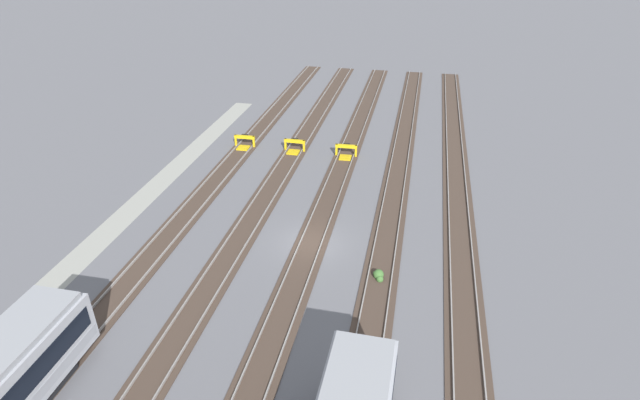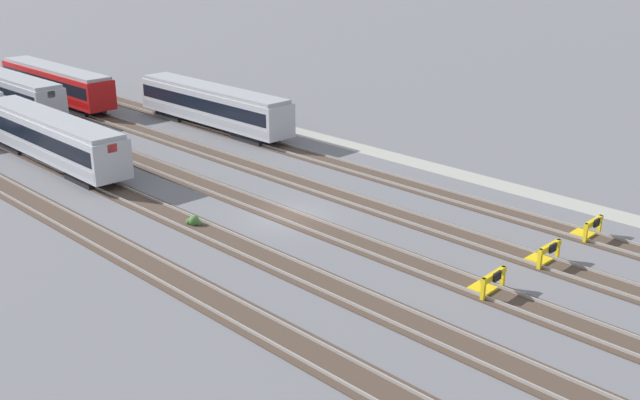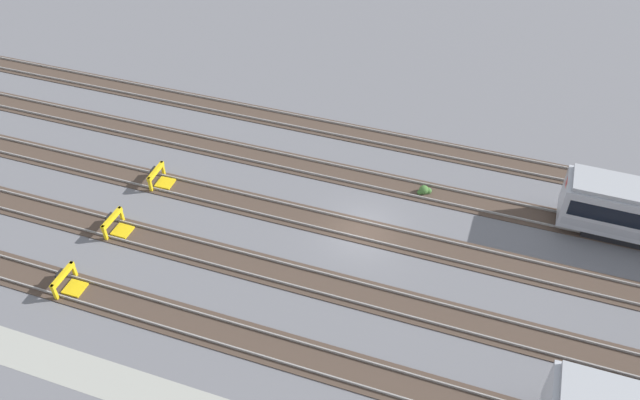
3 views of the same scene
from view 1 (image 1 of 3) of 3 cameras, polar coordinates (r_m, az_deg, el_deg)
The scene contains 11 objects.
ground_plane at distance 33.91m, azimuth -0.99°, elevation -4.96°, with size 400.00×400.00×0.00m, color slate.
service_walkway at distance 39.19m, azimuth -21.88°, elevation -2.16°, with size 54.00×2.00×0.01m, color #9E9E93.
rail_track_nearest at distance 37.02m, azimuth -16.09°, elevation -2.93°, with size 90.00×2.23×0.21m.
rail_track_near_inner at distance 35.14m, azimuth -8.89°, elevation -3.91°, with size 90.00×2.24×0.21m.
rail_track_middle at distance 33.88m, azimuth -0.99°, elevation -4.90°, with size 90.00×2.24×0.21m.
rail_track_far_inner at distance 33.31m, azimuth 7.36°, elevation -5.85°, with size 90.00×2.23×0.21m.
rail_track_farthest at distance 33.47m, azimuth 15.85°, elevation -6.69°, with size 90.00×2.23×0.21m.
bumper_stop_nearest_track at distance 48.46m, azimuth -8.67°, elevation 6.49°, with size 1.36×2.00×1.22m.
bumper_stop_near_inner_track at distance 47.06m, azimuth -2.98°, elevation 6.08°, with size 1.35×2.00×1.22m.
bumper_stop_middle_track at distance 45.95m, azimuth 2.97°, elevation 5.48°, with size 1.37×2.01×1.22m.
weed_clump at distance 30.90m, azimuth 6.70°, elevation -8.54°, with size 0.92×0.70×0.64m.
Camera 1 is at (27.23, 6.34, 19.18)m, focal length 28.00 mm.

